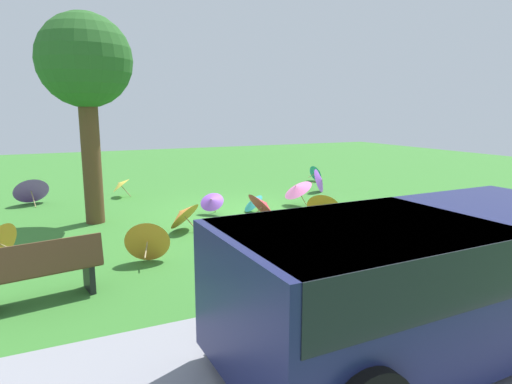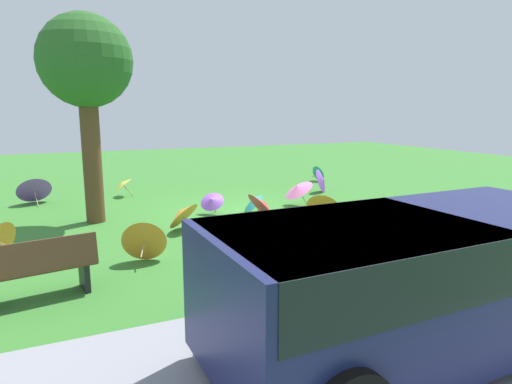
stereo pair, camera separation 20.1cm
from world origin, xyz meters
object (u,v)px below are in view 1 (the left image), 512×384
Objects in this scene: park_bench at (41,271)px; parasol_teal_1 at (252,202)px; parasol_purple_1 at (31,189)px; parasol_orange_2 at (148,239)px; parasol_purple_0 at (320,180)px; parasol_red_1 at (264,205)px; parasol_orange_1 at (182,214)px; shade_tree at (85,66)px; parasol_purple_2 at (212,201)px; parasol_orange_0 at (324,205)px; parasol_teal_0 at (317,173)px; van_dark at (415,274)px; parasol_yellow_0 at (120,184)px; parasol_pink_0 at (297,188)px.

park_bench is 2.60× the size of parasol_teal_1.
parasol_purple_1 is 6.58m from parasol_orange_2.
parasol_purple_0 is 0.91× the size of parasol_red_1.
shade_tree is at bearing -44.43° from parasol_orange_1.
parasol_teal_1 is (-3.81, 0.64, -3.33)m from shade_tree.
parasol_purple_1 is 5.41m from parasol_purple_2.
shade_tree is 4.27m from parasol_purple_2.
parasol_teal_0 is at bearing -121.48° from parasol_orange_0.
shade_tree is (2.53, -7.53, 2.68)m from van_dark.
parasol_purple_0 is 4.24m from parasol_red_1.
parasol_teal_0 is (-1.15, -1.99, -0.08)m from parasol_purple_0.
parasol_orange_1 is 2.37m from parasol_teal_1.
parasol_yellow_0 is at bearing -59.23° from parasol_red_1.
park_bench reaches higher than parasol_teal_1.
van_dark is 5.65× the size of parasol_purple_0.
parasol_yellow_0 is at bearing -62.86° from parasol_purple_2.
parasol_purple_1 is at bearing -0.38° from parasol_yellow_0.
parasol_red_1 reaches higher than parasol_orange_1.
parasol_purple_2 is at bearing 19.32° from parasol_purple_0.
parasol_red_1 is (3.35, 2.60, -0.01)m from parasol_purple_0.
van_dark is at bearing 79.47° from parasol_teal_1.
parasol_orange_2 reaches higher than parasol_purple_0.
parasol_orange_2 is 1.11× the size of parasol_yellow_0.
parasol_orange_0 is 1.50× the size of parasol_teal_1.
park_bench is at bearing 37.22° from parasol_teal_1.
parasol_purple_0 is 1.26× the size of parasol_teal_0.
van_dark reaches higher than parasol_teal_0.
parasol_orange_2 is 3.59m from parasol_red_1.
van_dark reaches higher than parasol_yellow_0.
van_dark is 4.84× the size of parasol_orange_0.
parasol_pink_0 is 0.95× the size of parasol_orange_2.
parasol_pink_0 is (-2.74, -7.07, -0.41)m from van_dark.
parasol_orange_0 is (-5.01, 2.16, -3.22)m from shade_tree.
park_bench reaches higher than parasol_purple_2.
parasol_pink_0 is at bearing -162.02° from parasol_orange_1.
parasol_pink_0 is at bearing 152.81° from parasol_purple_1.
parasol_red_1 is (-1.17, -5.98, -0.53)m from van_dark.
shade_tree is 4.69× the size of parasol_orange_1.
parasol_red_1 is at bearing -150.98° from parasol_orange_2.
parasol_teal_0 is (-8.20, -3.05, -3.29)m from shade_tree.
parasol_purple_1 is at bearing -12.79° from parasol_purple_0.
parasol_purple_1 is (3.96, -10.51, -0.48)m from van_dark.
parasol_orange_2 is at bearing 33.81° from parasol_purple_0.
shade_tree is at bearing -22.67° from parasol_red_1.
parasol_purple_2 reaches higher than parasol_teal_1.
van_dark is 4.84m from park_bench.
parasol_orange_1 is 1.62m from parasol_purple_2.
parasol_red_1 reaches higher than parasol_orange_0.
shade_tree is at bearing -4.98° from parasol_pink_0.
parasol_purple_2 is (4.28, 1.50, -0.02)m from parasol_purple_0.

